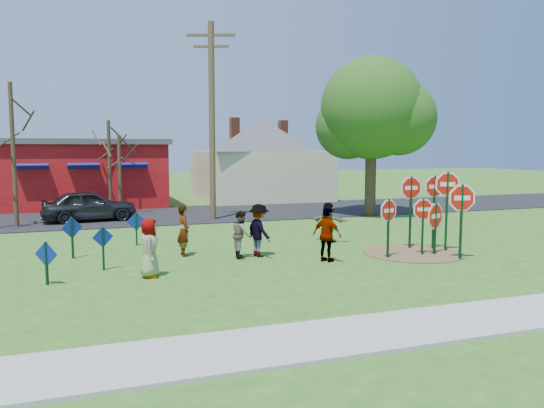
% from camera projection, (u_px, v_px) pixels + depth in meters
% --- Properties ---
extents(ground, '(120.00, 120.00, 0.00)m').
position_uv_depth(ground, '(272.00, 257.00, 16.58)').
color(ground, '#285F1B').
rests_on(ground, ground).
extents(sidewalk, '(22.00, 1.80, 0.08)m').
position_uv_depth(sidewalk, '(400.00, 329.00, 9.82)').
color(sidewalk, '#9E9E99').
rests_on(sidewalk, ground).
extents(road, '(120.00, 7.50, 0.04)m').
position_uv_depth(road, '(198.00, 214.00, 27.37)').
color(road, black).
rests_on(road, ground).
extents(dirt_patch, '(3.20, 3.20, 0.03)m').
position_uv_depth(dirt_patch, '(413.00, 253.00, 17.13)').
color(dirt_patch, brown).
rests_on(dirt_patch, ground).
extents(red_building, '(9.40, 7.69, 3.90)m').
position_uv_depth(red_building, '(84.00, 172.00, 31.44)').
color(red_building, maroon).
rests_on(red_building, ground).
extents(cream_house, '(9.40, 9.40, 6.50)m').
position_uv_depth(cream_house, '(260.00, 155.00, 34.98)').
color(cream_house, beige).
rests_on(cream_house, ground).
extents(stop_sign_a, '(0.91, 0.28, 1.96)m').
position_uv_depth(stop_sign_a, '(388.00, 215.00, 16.21)').
color(stop_sign_a, '#0E3318').
rests_on(stop_sign_a, ground).
extents(stop_sign_b, '(1.05, 0.08, 2.59)m').
position_uv_depth(stop_sign_b, '(411.00, 194.00, 17.74)').
color(stop_sign_b, '#0E3318').
rests_on(stop_sign_b, ground).
extents(stop_sign_c, '(1.03, 0.41, 2.77)m').
position_uv_depth(stop_sign_c, '(447.00, 193.00, 17.24)').
color(stop_sign_c, '#0E3318').
rests_on(stop_sign_c, ground).
extents(stop_sign_d, '(1.01, 0.07, 2.62)m').
position_uv_depth(stop_sign_d, '(434.00, 193.00, 17.62)').
color(stop_sign_d, '#0E3318').
rests_on(stop_sign_d, ground).
extents(stop_sign_e, '(1.07, 0.48, 1.82)m').
position_uv_depth(stop_sign_e, '(435.00, 219.00, 16.77)').
color(stop_sign_e, '#0E3318').
rests_on(stop_sign_e, ground).
extents(stop_sign_f, '(1.10, 0.32, 2.46)m').
position_uv_depth(stop_sign_f, '(462.00, 203.00, 15.96)').
color(stop_sign_f, '#0E3318').
rests_on(stop_sign_f, ground).
extents(stop_sign_g, '(0.91, 0.16, 1.93)m').
position_uv_depth(stop_sign_g, '(423.00, 214.00, 16.71)').
color(stop_sign_g, '#0E3318').
rests_on(stop_sign_g, ground).
extents(blue_diamond_a, '(0.54, 0.38, 1.10)m').
position_uv_depth(blue_diamond_a, '(46.00, 259.00, 13.08)').
color(blue_diamond_a, '#0E3318').
rests_on(blue_diamond_a, ground).
extents(blue_diamond_b, '(0.57, 0.20, 1.23)m').
position_uv_depth(blue_diamond_b, '(103.00, 243.00, 14.67)').
color(blue_diamond_b, '#0E3318').
rests_on(blue_diamond_b, ground).
extents(blue_diamond_c, '(0.61, 0.32, 1.30)m').
position_uv_depth(blue_diamond_c, '(72.00, 233.00, 16.24)').
color(blue_diamond_c, '#0E3318').
rests_on(blue_diamond_c, ground).
extents(blue_diamond_d, '(0.65, 0.08, 1.18)m').
position_uv_depth(blue_diamond_d, '(136.00, 225.00, 18.45)').
color(blue_diamond_d, '#0E3318').
rests_on(blue_diamond_d, ground).
extents(person_a, '(0.61, 0.83, 1.56)m').
position_uv_depth(person_a, '(149.00, 248.00, 13.90)').
color(person_a, '#4D639B').
rests_on(person_a, ground).
extents(person_b, '(0.45, 0.63, 1.61)m').
position_uv_depth(person_b, '(184.00, 231.00, 16.66)').
color(person_b, '#297871').
rests_on(person_b, ground).
extents(person_c, '(0.64, 0.78, 1.46)m').
position_uv_depth(person_c, '(241.00, 234.00, 16.41)').
color(person_c, '#974F39').
rests_on(person_c, ground).
extents(person_d, '(0.87, 1.19, 1.66)m').
position_uv_depth(person_d, '(259.00, 230.00, 16.54)').
color(person_d, '#333438').
rests_on(person_d, ground).
extents(person_e, '(0.86, 1.00, 1.62)m').
position_uv_depth(person_e, '(327.00, 235.00, 15.77)').
color(person_e, '#442B54').
rests_on(person_e, ground).
extents(person_f, '(1.22, 1.29, 1.46)m').
position_uv_depth(person_f, '(328.00, 222.00, 19.12)').
color(person_f, '#194C23').
rests_on(person_f, ground).
extents(suv, '(4.36, 2.14, 1.43)m').
position_uv_depth(suv, '(89.00, 205.00, 24.47)').
color(suv, '#323337').
rests_on(suv, road).
extents(utility_pole, '(2.14, 0.89, 9.17)m').
position_uv_depth(utility_pole, '(212.00, 117.00, 24.67)').
color(utility_pole, '#4C3823').
rests_on(utility_pole, ground).
extents(leafy_tree, '(5.56, 5.07, 7.90)m').
position_uv_depth(leafy_tree, '(374.00, 114.00, 26.22)').
color(leafy_tree, '#382819').
rests_on(leafy_tree, ground).
extents(bare_tree_east, '(1.80, 1.80, 4.05)m').
position_uv_depth(bare_tree_east, '(119.00, 164.00, 26.74)').
color(bare_tree_east, '#382819').
rests_on(bare_tree_east, ground).
extents(bare_tree_mid, '(1.80, 1.80, 6.15)m').
position_uv_depth(bare_tree_mid, '(12.00, 134.00, 22.38)').
color(bare_tree_mid, '#382819').
rests_on(bare_tree_mid, ground).
extents(bare_tree_extra, '(1.80, 1.80, 4.84)m').
position_uv_depth(bare_tree_extra, '(109.00, 153.00, 27.77)').
color(bare_tree_extra, '#382819').
rests_on(bare_tree_extra, ground).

